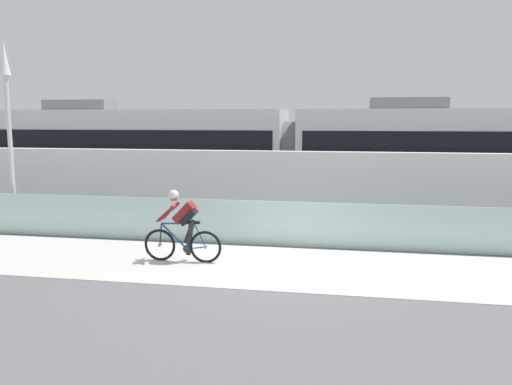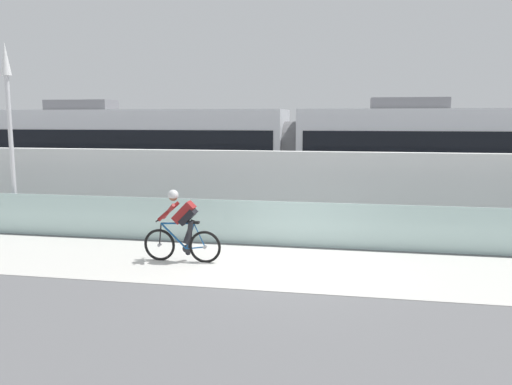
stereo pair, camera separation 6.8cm
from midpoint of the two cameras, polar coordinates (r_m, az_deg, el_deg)
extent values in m
plane|color=slate|center=(11.05, 2.77, -8.29)|extent=(200.00, 200.00, 0.00)
cube|color=silver|center=(11.05, 2.77, -8.26)|extent=(32.00, 3.20, 0.01)
cube|color=silver|center=(12.70, 3.92, -3.52)|extent=(32.00, 0.05, 1.12)
cube|color=white|center=(14.37, 4.78, 0.13)|extent=(32.00, 0.36, 2.25)
cube|color=#595654|center=(16.99, 5.58, -2.44)|extent=(32.00, 0.08, 0.01)
cube|color=#595654|center=(18.40, 5.98, -1.63)|extent=(32.00, 0.08, 0.01)
cube|color=silver|center=(19.02, -13.36, 4.28)|extent=(11.00, 2.50, 3.10)
cube|color=black|center=(19.00, -13.40, 5.33)|extent=(10.56, 2.54, 1.04)
cube|color=#19599E|center=(19.16, -13.23, 0.19)|extent=(10.78, 2.53, 0.28)
cube|color=slate|center=(19.87, -18.83, 9.22)|extent=(2.40, 1.10, 0.36)
cube|color=#232326|center=(20.85, -22.10, -0.04)|extent=(1.40, 1.88, 0.20)
cylinder|color=black|center=(20.26, -23.18, -0.49)|extent=(0.60, 0.10, 0.60)
cylinder|color=black|center=(21.45, -21.07, 0.08)|extent=(0.60, 0.10, 0.60)
cube|color=#232326|center=(18.06, -2.93, -0.63)|extent=(1.40, 1.88, 0.20)
cylinder|color=black|center=(17.38, -3.48, -1.18)|extent=(0.60, 0.10, 0.60)
cylinder|color=black|center=(18.76, -2.42, -0.48)|extent=(0.60, 0.10, 0.60)
cube|color=black|center=(21.80, -26.61, 4.11)|extent=(0.16, 2.54, 2.94)
cube|color=silver|center=(17.81, 22.92, 3.59)|extent=(11.00, 2.50, 3.10)
cube|color=black|center=(17.79, 22.98, 4.72)|extent=(10.56, 2.54, 1.04)
cube|color=#19599E|center=(17.96, 22.68, -0.76)|extent=(10.78, 2.53, 0.28)
cube|color=slate|center=(17.45, 16.80, 9.50)|extent=(2.40, 1.10, 0.36)
cube|color=#232326|center=(17.58, 11.36, -1.03)|extent=(1.40, 1.88, 0.20)
cylinder|color=black|center=(16.88, 11.38, -1.62)|extent=(0.60, 0.10, 0.60)
cylinder|color=black|center=(18.29, 11.33, -0.86)|extent=(0.60, 0.10, 0.60)
cylinder|color=#59595B|center=(17.50, 4.17, 4.15)|extent=(0.60, 2.30, 2.30)
torus|color=black|center=(11.62, -10.55, -5.76)|extent=(0.72, 0.06, 0.72)
cylinder|color=#99999E|center=(11.62, -10.55, -5.76)|extent=(0.07, 0.10, 0.07)
torus|color=black|center=(11.29, -5.54, -6.07)|extent=(0.72, 0.06, 0.72)
cylinder|color=#99999E|center=(11.29, -5.54, -6.07)|extent=(0.07, 0.10, 0.07)
cylinder|color=#144C8C|center=(11.45, -9.00, -4.82)|extent=(0.60, 0.04, 0.58)
cylinder|color=#144C8C|center=(11.33, -7.19, -4.85)|extent=(0.22, 0.04, 0.59)
cylinder|color=#144C8C|center=(11.36, -8.60, -3.42)|extent=(0.76, 0.04, 0.07)
cylinder|color=#144C8C|center=(11.35, -6.58, -6.16)|extent=(0.43, 0.03, 0.09)
cylinder|color=#144C8C|center=(11.26, -6.16, -4.76)|extent=(0.27, 0.02, 0.53)
cylinder|color=black|center=(11.55, -10.47, -4.59)|extent=(0.08, 0.03, 0.49)
cube|color=black|center=(11.24, -6.78, -3.33)|extent=(0.24, 0.10, 0.05)
cylinder|color=black|center=(11.47, -10.39, -2.92)|extent=(0.03, 0.58, 0.03)
cylinder|color=#262628|center=(11.42, -7.60, -6.24)|extent=(0.18, 0.02, 0.18)
cube|color=maroon|center=(11.26, -7.87, -2.21)|extent=(0.50, 0.28, 0.51)
cube|color=black|center=(11.25, -7.41, -2.68)|extent=(0.38, 0.30, 0.38)
sphere|color=#997051|center=(11.28, -9.06, -0.44)|extent=(0.20, 0.20, 0.20)
sphere|color=silver|center=(11.28, -9.07, -0.27)|extent=(0.23, 0.23, 0.23)
cylinder|color=maroon|center=(11.38, -9.58, -2.09)|extent=(0.44, 0.41, 0.41)
cylinder|color=maroon|center=(11.38, -9.58, -2.09)|extent=(0.44, 0.41, 0.41)
cylinder|color=black|center=(11.34, -7.28, -5.06)|extent=(0.29, 0.33, 0.80)
cylinder|color=black|center=(11.31, -7.30, -4.37)|extent=(0.29, 0.33, 0.54)
cylinder|color=gray|center=(15.94, -25.03, -3.55)|extent=(0.24, 0.24, 0.20)
cylinder|color=silver|center=(15.67, -25.50, 3.99)|extent=(0.12, 0.12, 4.20)
cone|color=white|center=(15.73, -26.09, 13.29)|extent=(0.28, 0.28, 0.90)
camera|label=1|loc=(0.03, -89.85, 0.02)|focal=35.84mm
camera|label=2|loc=(0.03, 90.15, -0.02)|focal=35.84mm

